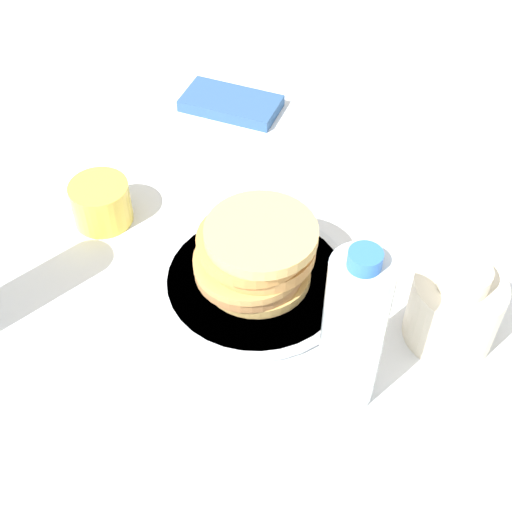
# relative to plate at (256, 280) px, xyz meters

# --- Properties ---
(ground_plane) EXTENTS (4.00, 4.00, 0.00)m
(ground_plane) POSITION_rel_plate_xyz_m (-0.01, 0.02, -0.01)
(ground_plane) COLOR white
(plate) EXTENTS (0.25, 0.25, 0.01)m
(plate) POSITION_rel_plate_xyz_m (0.00, 0.00, 0.00)
(plate) COLOR silver
(plate) RESTS_ON ground_plane
(pancake_stack) EXTENTS (0.15, 0.15, 0.09)m
(pancake_stack) POSITION_rel_plate_xyz_m (-0.00, 0.00, 0.05)
(pancake_stack) COLOR tan
(pancake_stack) RESTS_ON plate
(juice_glass) EXTENTS (0.08, 0.08, 0.06)m
(juice_glass) POSITION_rel_plate_xyz_m (-0.23, 0.09, 0.02)
(juice_glass) COLOR yellow
(juice_glass) RESTS_ON ground_plane
(cream_jug) EXTENTS (0.11, 0.11, 0.12)m
(cream_jug) POSITION_rel_plate_xyz_m (0.24, -0.05, 0.04)
(cream_jug) COLOR beige
(cream_jug) RESTS_ON ground_plane
(water_bottle_mid) EXTENTS (0.07, 0.07, 0.23)m
(water_bottle_mid) POSITION_rel_plate_xyz_m (0.12, -0.14, 0.10)
(water_bottle_mid) COLOR silver
(water_bottle_mid) RESTS_ON ground_plane
(napkin) EXTENTS (0.18, 0.12, 0.02)m
(napkin) POSITION_rel_plate_xyz_m (-0.10, 0.38, 0.00)
(napkin) COLOR #33598C
(napkin) RESTS_ON ground_plane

